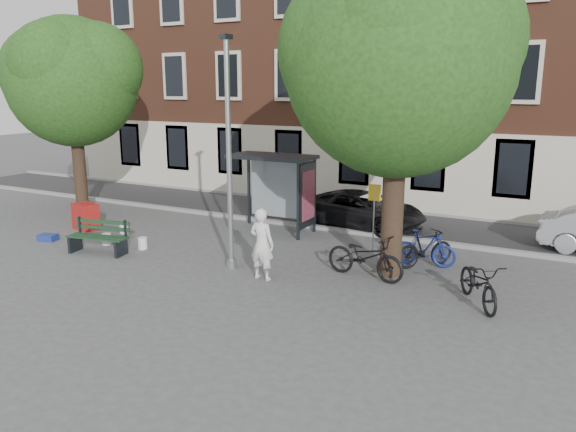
{
  "coord_description": "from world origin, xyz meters",
  "views": [
    {
      "loc": [
        8.27,
        -12.17,
        4.83
      ],
      "look_at": [
        1.25,
        0.93,
        1.4
      ],
      "focal_mm": 35.0,
      "sensor_mm": 36.0,
      "label": 1
    }
  ],
  "objects_px": {
    "bus_shelter": "(284,176)",
    "bike_b": "(425,248)",
    "lamppost": "(229,167)",
    "painter": "(262,244)",
    "notice_sign": "(374,203)",
    "bike_a": "(365,257)",
    "car_dark": "(362,209)",
    "bike_c": "(479,283)",
    "red_stand": "(86,216)",
    "bike_d": "(425,248)",
    "bench": "(99,239)"
  },
  "relations": [
    {
      "from": "bus_shelter",
      "to": "painter",
      "type": "bearing_deg",
      "value": -68.03
    },
    {
      "from": "lamppost",
      "to": "car_dark",
      "type": "xyz_separation_m",
      "value": [
        1.47,
        6.0,
        -2.16
      ]
    },
    {
      "from": "bike_b",
      "to": "bike_c",
      "type": "bearing_deg",
      "value": -146.71
    },
    {
      "from": "painter",
      "to": "bike_a",
      "type": "xyz_separation_m",
      "value": [
        2.3,
        1.32,
        -0.36
      ]
    },
    {
      "from": "bike_c",
      "to": "red_stand",
      "type": "relative_size",
      "value": 2.24
    },
    {
      "from": "bike_b",
      "to": "bike_a",
      "type": "bearing_deg",
      "value": 141.9
    },
    {
      "from": "painter",
      "to": "car_dark",
      "type": "height_order",
      "value": "painter"
    },
    {
      "from": "bike_a",
      "to": "car_dark",
      "type": "relative_size",
      "value": 0.48
    },
    {
      "from": "bike_a",
      "to": "lamppost",
      "type": "bearing_deg",
      "value": 113.74
    },
    {
      "from": "bike_a",
      "to": "notice_sign",
      "type": "xyz_separation_m",
      "value": [
        -0.5,
        1.99,
        1.0
      ]
    },
    {
      "from": "painter",
      "to": "bike_a",
      "type": "relative_size",
      "value": 0.85
    },
    {
      "from": "bus_shelter",
      "to": "bike_a",
      "type": "xyz_separation_m",
      "value": [
        4.11,
        -3.16,
        -1.35
      ]
    },
    {
      "from": "notice_sign",
      "to": "lamppost",
      "type": "bearing_deg",
      "value": -133.28
    },
    {
      "from": "red_stand",
      "to": "notice_sign",
      "type": "bearing_deg",
      "value": 10.0
    },
    {
      "from": "bench",
      "to": "bike_d",
      "type": "height_order",
      "value": "bike_d"
    },
    {
      "from": "car_dark",
      "to": "notice_sign",
      "type": "distance_m",
      "value": 3.56
    },
    {
      "from": "bench",
      "to": "red_stand",
      "type": "xyz_separation_m",
      "value": [
        -2.58,
        1.87,
        0.01
      ]
    },
    {
      "from": "bike_b",
      "to": "notice_sign",
      "type": "xyz_separation_m",
      "value": [
        -1.6,
        0.26,
        1.06
      ]
    },
    {
      "from": "bike_a",
      "to": "notice_sign",
      "type": "height_order",
      "value": "notice_sign"
    },
    {
      "from": "bus_shelter",
      "to": "bike_c",
      "type": "relative_size",
      "value": 1.41
    },
    {
      "from": "car_dark",
      "to": "bench",
      "type": "bearing_deg",
      "value": 146.63
    },
    {
      "from": "bike_b",
      "to": "red_stand",
      "type": "relative_size",
      "value": 1.87
    },
    {
      "from": "bus_shelter",
      "to": "bench",
      "type": "relative_size",
      "value": 1.48
    },
    {
      "from": "bike_a",
      "to": "notice_sign",
      "type": "distance_m",
      "value": 2.28
    },
    {
      "from": "lamppost",
      "to": "notice_sign",
      "type": "height_order",
      "value": "lamppost"
    },
    {
      "from": "bike_b",
      "to": "bike_d",
      "type": "bearing_deg",
      "value": -166.78
    },
    {
      "from": "car_dark",
      "to": "red_stand",
      "type": "relative_size",
      "value": 5.02
    },
    {
      "from": "bus_shelter",
      "to": "notice_sign",
      "type": "xyz_separation_m",
      "value": [
        3.61,
        -1.18,
        -0.35
      ]
    },
    {
      "from": "notice_sign",
      "to": "painter",
      "type": "bearing_deg",
      "value": -116.15
    },
    {
      "from": "painter",
      "to": "bench",
      "type": "height_order",
      "value": "painter"
    },
    {
      "from": "bike_a",
      "to": "red_stand",
      "type": "height_order",
      "value": "bike_a"
    },
    {
      "from": "bench",
      "to": "notice_sign",
      "type": "relative_size",
      "value": 0.91
    },
    {
      "from": "bench",
      "to": "bike_b",
      "type": "bearing_deg",
      "value": 9.9
    },
    {
      "from": "bench",
      "to": "bike_b",
      "type": "xyz_separation_m",
      "value": [
        8.86,
        3.34,
        0.07
      ]
    },
    {
      "from": "bus_shelter",
      "to": "painter",
      "type": "relative_size",
      "value": 1.53
    },
    {
      "from": "painter",
      "to": "bike_c",
      "type": "xyz_separation_m",
      "value": [
        5.21,
        0.78,
        -0.4
      ]
    },
    {
      "from": "bus_shelter",
      "to": "bench",
      "type": "height_order",
      "value": "bus_shelter"
    },
    {
      "from": "bus_shelter",
      "to": "bike_b",
      "type": "relative_size",
      "value": 1.7
    },
    {
      "from": "painter",
      "to": "notice_sign",
      "type": "xyz_separation_m",
      "value": [
        1.8,
        3.3,
        0.64
      ]
    },
    {
      "from": "painter",
      "to": "notice_sign",
      "type": "height_order",
      "value": "notice_sign"
    },
    {
      "from": "bike_b",
      "to": "notice_sign",
      "type": "relative_size",
      "value": 0.8
    },
    {
      "from": "lamppost",
      "to": "painter",
      "type": "xyz_separation_m",
      "value": [
        1.2,
        -0.38,
        -1.85
      ]
    },
    {
      "from": "bench",
      "to": "notice_sign",
      "type": "distance_m",
      "value": 8.18
    },
    {
      "from": "bus_shelter",
      "to": "painter",
      "type": "xyz_separation_m",
      "value": [
        1.81,
        -4.48,
        -0.99
      ]
    },
    {
      "from": "bike_c",
      "to": "notice_sign",
      "type": "height_order",
      "value": "notice_sign"
    },
    {
      "from": "bus_shelter",
      "to": "bench",
      "type": "distance_m",
      "value": 6.2
    },
    {
      "from": "lamppost",
      "to": "painter",
      "type": "relative_size",
      "value": 3.29
    },
    {
      "from": "bus_shelter",
      "to": "bike_d",
      "type": "bearing_deg",
      "value": -16.18
    },
    {
      "from": "bus_shelter",
      "to": "bike_a",
      "type": "relative_size",
      "value": 1.31
    },
    {
      "from": "bench",
      "to": "bike_c",
      "type": "xyz_separation_m",
      "value": [
        10.67,
        1.08,
        0.09
      ]
    }
  ]
}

